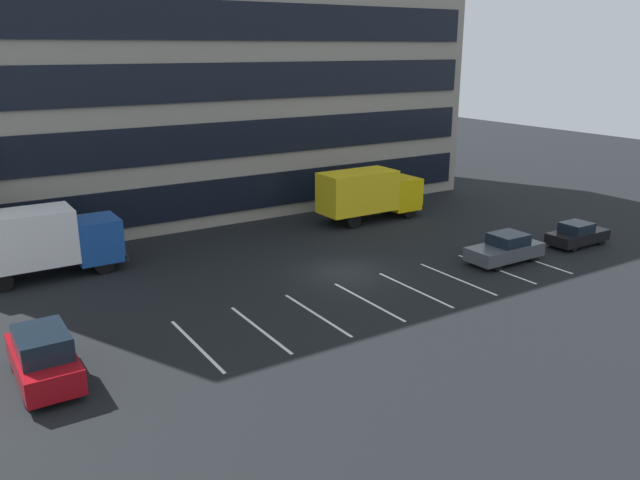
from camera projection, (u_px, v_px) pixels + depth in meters
ground_plane at (345, 272)px, 33.28m from camera, size 120.00×120.00×0.00m
office_building at (201, 54)px, 44.63m from camera, size 38.12×12.54×21.60m
lot_markings at (392, 295)px, 30.18m from camera, size 19.74×5.40×0.01m
box_truck_blue at (39, 240)px, 31.92m from camera, size 7.66×2.54×3.55m
box_truck_yellow_all at (369, 192)px, 42.67m from camera, size 7.41×2.45×3.44m
sedan_charcoal at (505, 249)px, 34.68m from camera, size 4.40×1.84×1.58m
sedan_black at (577, 235)px, 37.61m from camera, size 3.92×1.64×1.40m
suv_maroon at (44, 357)px, 22.08m from camera, size 1.88×4.42×2.00m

